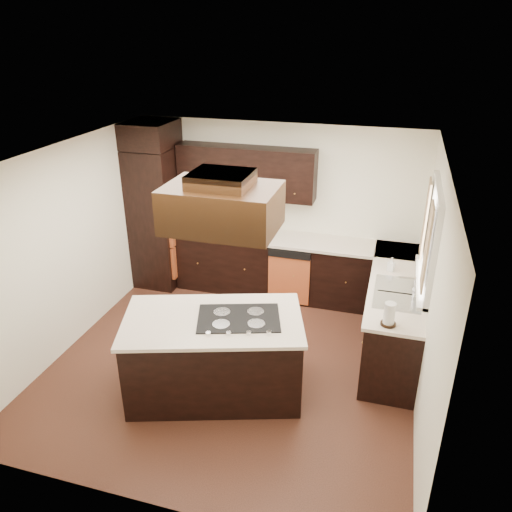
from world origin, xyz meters
name	(u,v)px	position (x,y,z in m)	size (l,w,h in m)	color
floor	(234,361)	(0.00, 0.00, -0.01)	(4.20, 4.20, 0.02)	brown
ceiling	(230,156)	(0.00, 0.00, 2.51)	(4.20, 4.20, 0.02)	white
wall_back	(278,208)	(0.00, 2.11, 1.25)	(4.20, 0.02, 2.50)	white
wall_front	(142,390)	(0.00, -2.11, 1.25)	(4.20, 0.02, 2.50)	white
wall_left	(68,247)	(-2.11, 0.00, 1.25)	(0.02, 4.20, 2.50)	white
wall_right	(431,294)	(2.11, 0.00, 1.25)	(0.02, 4.20, 2.50)	white
oven_column	(157,218)	(-1.78, 1.71, 1.06)	(0.65, 0.75, 2.12)	black
wall_oven_face	(178,216)	(-1.43, 1.71, 1.12)	(0.05, 0.62, 0.78)	#D15F2F
base_cabinets_back	(274,266)	(0.03, 1.80, 0.44)	(2.93, 0.60, 0.88)	black
base_cabinets_right	(393,314)	(1.80, 0.90, 0.44)	(0.60, 2.40, 0.88)	black
countertop_back	(274,238)	(0.03, 1.79, 0.90)	(2.93, 0.63, 0.04)	beige
countertop_right	(397,281)	(1.79, 0.90, 0.90)	(0.63, 2.40, 0.04)	beige
upper_cabinets	(246,172)	(-0.43, 1.93, 1.81)	(2.00, 0.34, 0.72)	black
dishwasher_front	(289,280)	(0.33, 1.50, 0.40)	(0.60, 0.05, 0.72)	#D15F2F
window_frame	(431,237)	(2.07, 0.55, 1.65)	(0.06, 1.32, 1.12)	silver
window_pane	(434,237)	(2.10, 0.55, 1.65)	(0.00, 1.20, 1.00)	white
curtain_left	(427,247)	(2.01, 0.13, 1.70)	(0.02, 0.34, 0.90)	beige
curtain_right	(425,219)	(2.01, 0.97, 1.70)	(0.02, 0.34, 0.90)	beige
sink_rim	(397,293)	(1.80, 0.55, 0.92)	(0.52, 0.84, 0.01)	silver
island	(214,357)	(-0.04, -0.55, 0.44)	(1.81, 0.99, 0.88)	black
island_top	(213,320)	(-0.04, -0.55, 0.90)	(1.87, 1.05, 0.04)	beige
cooktop	(239,318)	(0.22, -0.47, 0.93)	(0.85, 0.57, 0.01)	black
range_hood	(222,208)	(0.10, -0.55, 2.16)	(1.05, 0.72, 0.42)	black
hood_duct	(221,179)	(0.10, -0.55, 2.44)	(0.55, 0.50, 0.13)	black
blender_base	(200,226)	(-1.11, 1.77, 0.97)	(0.15, 0.15, 0.10)	silver
blender_pitcher	(200,215)	(-1.11, 1.77, 1.15)	(0.13, 0.13, 0.26)	silver
spice_rack	(249,223)	(-0.35, 1.79, 1.08)	(0.39, 0.10, 0.33)	black
mixing_bowl	(191,226)	(-1.27, 1.79, 0.95)	(0.23, 0.23, 0.06)	silver
soap_bottle	(391,264)	(1.70, 1.12, 1.01)	(0.08, 0.08, 0.18)	silver
paper_towel	(389,314)	(1.73, -0.16, 1.05)	(0.12, 0.12, 0.25)	silver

